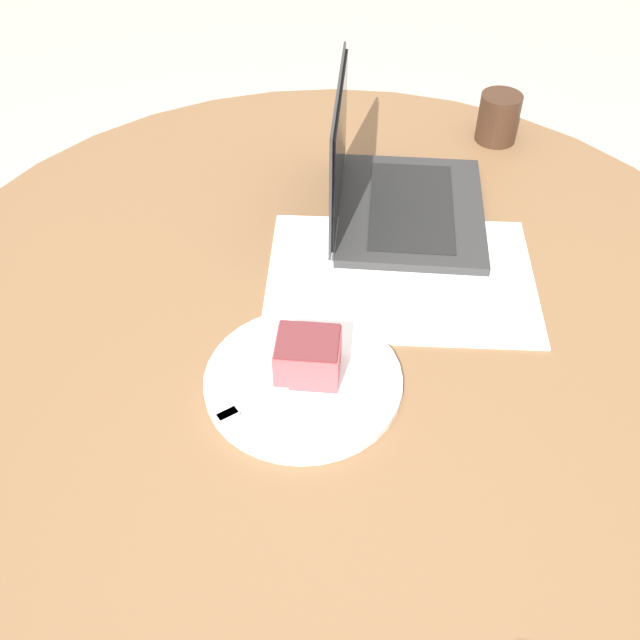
# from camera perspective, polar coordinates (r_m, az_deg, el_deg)

# --- Properties ---
(ground_plane) EXTENTS (12.00, 12.00, 0.00)m
(ground_plane) POSITION_cam_1_polar(r_m,az_deg,el_deg) (1.69, 0.78, -17.12)
(ground_plane) COLOR #B7AD9E
(dining_table) EXTENTS (1.31, 1.31, 0.73)m
(dining_table) POSITION_cam_1_polar(r_m,az_deg,el_deg) (1.18, 1.08, -2.30)
(dining_table) COLOR brown
(dining_table) RESTS_ON ground_plane
(paper_document) EXTENTS (0.50, 0.46, 0.00)m
(paper_document) POSITION_cam_1_polar(r_m,az_deg,el_deg) (1.15, 6.16, 3.31)
(paper_document) COLOR white
(paper_document) RESTS_ON dining_table
(plate) EXTENTS (0.26, 0.26, 0.01)m
(plate) POSITION_cam_1_polar(r_m,az_deg,el_deg) (0.99, -1.29, -4.64)
(plate) COLOR white
(plate) RESTS_ON dining_table
(cake_slice) EXTENTS (0.11, 0.10, 0.06)m
(cake_slice) POSITION_cam_1_polar(r_m,az_deg,el_deg) (0.97, -0.93, -2.77)
(cake_slice) COLOR #B74C51
(cake_slice) RESTS_ON plate
(fork) EXTENTS (0.08, 0.17, 0.00)m
(fork) POSITION_cam_1_polar(r_m,az_deg,el_deg) (0.96, -4.28, -5.85)
(fork) COLOR silver
(fork) RESTS_ON plate
(coffee_glass) EXTENTS (0.08, 0.08, 0.09)m
(coffee_glass) POSITION_cam_1_polar(r_m,az_deg,el_deg) (1.48, 13.56, 14.71)
(coffee_glass) COLOR #3D2619
(coffee_glass) RESTS_ON dining_table
(laptop) EXTENTS (0.36, 0.38, 0.23)m
(laptop) POSITION_cam_1_polar(r_m,az_deg,el_deg) (1.25, 5.60, 9.46)
(laptop) COLOR #2D2D2D
(laptop) RESTS_ON dining_table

